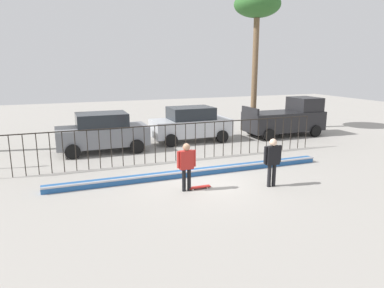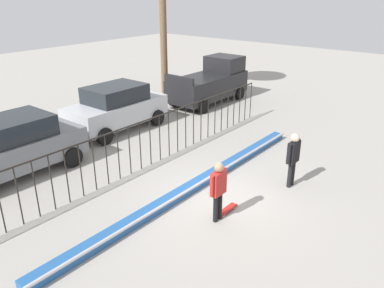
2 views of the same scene
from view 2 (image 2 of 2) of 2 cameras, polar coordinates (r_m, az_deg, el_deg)
name	(u,v)px [view 2 (image 2 of 2)]	position (r m, az deg, el deg)	size (l,w,h in m)	color
ground_plane	(217,199)	(11.29, 3.78, -8.05)	(60.00, 60.00, 0.00)	#9E9991
bowl_coping_ledge	(194,186)	(11.69, 0.25, -6.18)	(11.00, 0.41, 0.27)	#235699
perimeter_fence	(140,140)	(12.70, -7.70, 0.55)	(14.04, 0.04, 1.65)	black
skateboarder	(218,186)	(9.86, 3.90, -6.26)	(0.67, 0.25, 1.65)	black
skateboard	(227,210)	(10.69, 5.17, -9.64)	(0.80, 0.20, 0.07)	#A51E19
camera_operator	(293,155)	(11.89, 14.71, -1.60)	(0.69, 0.26, 1.71)	black
parked_car_gray	(14,146)	(13.55, -24.85, -0.26)	(4.30, 2.12, 1.90)	slate
parked_car_silver	(116,107)	(16.58, -11.11, 5.34)	(4.30, 2.12, 1.90)	#B7BABF
pickup_truck	(211,82)	(20.39, 2.76, 9.08)	(4.70, 2.12, 2.24)	black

